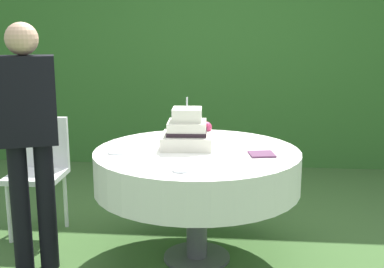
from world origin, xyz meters
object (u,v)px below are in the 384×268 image
Objects in this scene: napkin_stack at (262,154)px; garden_chair at (39,164)px; cake_table at (197,169)px; wedding_cake at (188,132)px; standing_person at (28,132)px; serving_plate_far at (181,170)px; serving_plate_near at (117,152)px.

garden_chair is (-1.66, 0.46, -0.24)m from napkin_stack.
napkin_stack is at bearing -15.34° from garden_chair.
garden_chair is at bearing 163.40° from cake_table.
cake_table is 1.53× the size of garden_chair.
wedding_cake is 0.53m from napkin_stack.
standing_person is at bearing -173.61° from napkin_stack.
serving_plate_far is 0.62m from napkin_stack.
cake_table is 0.85× the size of standing_person.
wedding_cake is 2.94× the size of serving_plate_near.
serving_plate_far and napkin_stack have the same top height.
cake_table is 13.38× the size of serving_plate_far.
cake_table is 11.35× the size of serving_plate_near.
garden_chair is at bearing 166.49° from wedding_cake.
standing_person is at bearing -166.52° from cake_table.
serving_plate_far is 0.11× the size of garden_chair.
napkin_stack is (0.42, -0.09, 0.14)m from cake_table.
cake_table is at bearing 13.87° from serving_plate_near.
cake_table is 1.11m from standing_person.
napkin_stack is 0.10× the size of standing_person.
serving_plate_near is 0.08× the size of standing_person.
serving_plate_far is 1.49m from garden_chair.
serving_plate_far is at bearing -13.74° from standing_person.
garden_chair is (-0.74, 0.50, -0.24)m from serving_plate_near.
wedding_cake is at bearing -13.51° from garden_chair.
cake_table is 0.54m from serving_plate_near.
standing_person reaches higher than garden_chair.
serving_plate_near is 0.58m from serving_plate_far.
standing_person is (-0.99, 0.24, 0.15)m from serving_plate_far.
garden_chair is at bearing 108.34° from standing_person.
serving_plate_far is 1.03m from standing_person.
cake_table is 1.30m from garden_chair.
cake_table is at bearing 84.11° from serving_plate_far.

